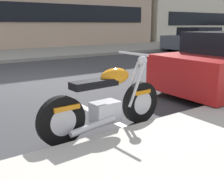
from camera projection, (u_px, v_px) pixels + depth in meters
The scene contains 5 objects.
ground_plane at pixel (32, 83), 7.41m from camera, with size 260.00×260.00×0.00m, color #333335.
sidewalk_far_curb at pixel (164, 45), 19.51m from camera, with size 120.00×5.00×0.14m, color gray.
parking_stall_stripe at pixel (109, 119), 4.54m from camera, with size 0.12×2.20×0.01m, color silver.
parked_motorcycle at pixel (106, 103), 3.91m from camera, with size 2.05×0.62×1.13m.
car_opposite_curb at pixel (197, 40), 16.29m from camera, with size 4.29×1.94×1.35m.
Camera 1 is at (-2.47, -7.15, 1.53)m, focal length 44.29 mm.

